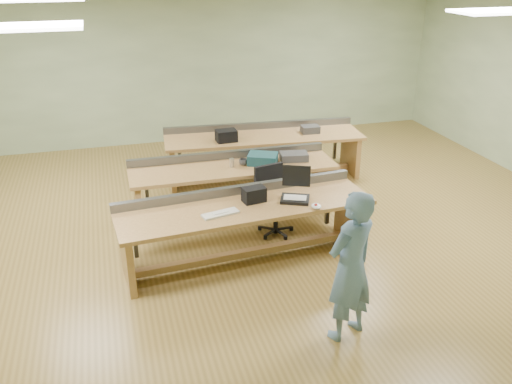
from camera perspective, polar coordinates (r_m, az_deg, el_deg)
The scene contains 21 objects.
floor at distance 7.75m, azimuth -0.74°, elevation -3.33°, with size 10.00×10.00×0.00m, color olive.
ceiling at distance 6.91m, azimuth -0.88°, elevation 19.36°, with size 10.00×10.00×0.00m, color silver.
wall_back at distance 10.99m, azimuth -6.42°, elevation 13.07°, with size 10.00×0.04×3.00m, color #A3B68A.
wall_front at distance 3.80m, azimuth 15.41°, elevation -9.76°, with size 10.00×0.04×3.00m, color #A3B68A.
fluor_panels at distance 6.91m, azimuth -0.88°, elevation 19.11°, with size 6.20×3.50×0.03m.
workbench_front at distance 6.65m, azimuth -1.13°, elevation -2.81°, with size 3.18×1.07×0.86m.
workbench_mid at distance 7.85m, azimuth -2.44°, elevation 1.50°, with size 2.96×0.82×0.86m.
workbench_back at distance 9.16m, azimuth 0.79°, elevation 4.94°, with size 3.36×1.15×0.86m.
person at distance 5.32m, azimuth 9.90°, elevation -7.76°, with size 0.58×0.38×1.58m, color #6889AA.
laptop_base at distance 6.68m, azimuth 4.13°, elevation -0.75°, with size 0.35×0.28×0.04m, color black.
laptop_screen at distance 6.70m, azimuth 4.28°, elevation 1.71°, with size 0.35×0.02×0.27m, color black.
keyboard at distance 6.32m, azimuth -3.77°, elevation -2.30°, with size 0.44×0.15×0.03m, color beige.
trackball_mouse at distance 6.49m, azimuth 6.37°, elevation -1.49°, with size 0.12×0.14×0.06m, color white.
camera_bag at distance 6.61m, azimuth -0.22°, elevation -0.27°, with size 0.27×0.17×0.19m, color black.
task_chair at distance 7.39m, azimuth 1.92°, elevation -1.81°, with size 0.60×0.60×0.94m.
parts_bin_teal at distance 7.82m, azimuth 0.71°, elevation 3.51°, with size 0.41×0.31×0.14m, color #153D47.
parts_bin_grey at distance 7.98m, azimuth 4.01°, elevation 3.75°, with size 0.40×0.25×0.11m, color #323234.
mug at distance 7.77m, azimuth -1.36°, elevation 3.17°, with size 0.12×0.12×0.09m, color #323234.
drinks_can at distance 7.70m, azimuth -2.57°, elevation 3.08°, with size 0.07×0.07×0.13m, color #B7B7BB.
storage_box_back at distance 8.77m, azimuth -3.15°, elevation 5.94°, with size 0.33×0.23×0.19m, color black.
tray_back at distance 9.25m, azimuth 5.72°, elevation 6.59°, with size 0.30×0.22×0.12m, color #323234.
Camera 1 is at (-1.79, -6.65, 3.56)m, focal length 38.00 mm.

